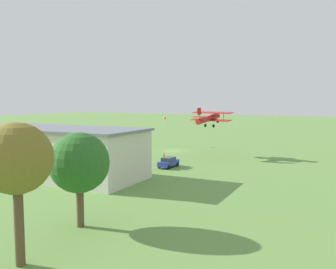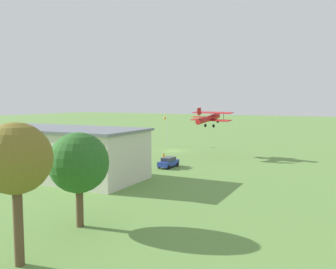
# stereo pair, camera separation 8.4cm
# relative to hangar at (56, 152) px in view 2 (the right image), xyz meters

# --- Properties ---
(ground_plane) EXTENTS (400.00, 400.00, 0.00)m
(ground_plane) POSITION_rel_hangar_xyz_m (-2.91, -31.11, -3.51)
(ground_plane) COLOR #608C42
(hangar) EXTENTS (26.24, 11.67, 7.01)m
(hangar) POSITION_rel_hangar_xyz_m (0.00, 0.00, 0.00)
(hangar) COLOR beige
(hangar) RESTS_ON ground_plane
(biplane) EXTENTS (8.91, 7.77, 3.88)m
(biplane) POSITION_rel_hangar_xyz_m (-12.60, -27.10, 3.96)
(biplane) COLOR #B21E1E
(car_blue) EXTENTS (2.02, 4.39, 1.68)m
(car_blue) POSITION_rel_hangar_xyz_m (-11.02, -13.44, -2.64)
(car_blue) COLOR #23389E
(car_blue) RESTS_ON ground_plane
(car_white) EXTENTS (2.34, 4.72, 1.64)m
(car_white) POSITION_rel_hangar_xyz_m (13.99, -13.42, -2.67)
(car_white) COLOR white
(car_white) RESTS_ON ground_plane
(car_yellow) EXTENTS (2.23, 4.28, 1.64)m
(car_yellow) POSITION_rel_hangar_xyz_m (20.67, -13.76, -2.67)
(car_yellow) COLOR gold
(car_yellow) RESTS_ON ground_plane
(car_black) EXTENTS (2.08, 4.37, 1.60)m
(car_black) POSITION_rel_hangar_xyz_m (27.05, -12.24, -2.68)
(car_black) COLOR black
(car_black) RESTS_ON ground_plane
(person_at_fence_line) EXTENTS (0.54, 0.54, 1.61)m
(person_at_fence_line) POSITION_rel_hangar_xyz_m (-7.92, -17.49, -2.71)
(person_at_fence_line) COLOR #3F3F47
(person_at_fence_line) RESTS_ON ground_plane
(person_by_parked_cars) EXTENTS (0.54, 0.54, 1.61)m
(person_by_parked_cars) POSITION_rel_hangar_xyz_m (-1.20, -14.42, -2.72)
(person_by_parked_cars) COLOR orange
(person_by_parked_cars) RESTS_ON ground_plane
(person_walking_on_apron) EXTENTS (0.52, 0.52, 1.74)m
(person_walking_on_apron) POSITION_rel_hangar_xyz_m (4.04, -15.04, -2.65)
(person_walking_on_apron) COLOR beige
(person_walking_on_apron) RESTS_ON ground_plane
(person_beside_truck) EXTENTS (0.46, 0.46, 1.59)m
(person_beside_truck) POSITION_rel_hangar_xyz_m (-0.27, -16.76, -2.72)
(person_beside_truck) COLOR #3F3F47
(person_beside_truck) RESTS_ON ground_plane
(person_near_hangar_door) EXTENTS (0.48, 0.48, 1.71)m
(person_near_hangar_door) POSITION_rel_hangar_xyz_m (0.68, -18.01, -2.66)
(person_near_hangar_door) COLOR #72338C
(person_near_hangar_door) RESTS_ON ground_plane
(tree_near_perimeter_road) EXTENTS (4.64, 4.64, 9.42)m
(tree_near_perimeter_road) POSITION_rel_hangar_xyz_m (-18.64, 21.79, 3.49)
(tree_near_perimeter_road) COLOR brown
(tree_near_perimeter_road) RESTS_ON ground_plane
(tree_behind_hangar_left) EXTENTS (5.15, 5.15, 8.13)m
(tree_behind_hangar_left) POSITION_rel_hangar_xyz_m (-17.12, 14.33, 2.00)
(tree_behind_hangar_left) COLOR brown
(tree_behind_hangar_left) RESTS_ON ground_plane
(windsock) EXTENTS (1.28, 1.43, 6.97)m
(windsock) POSITION_rel_hangar_xyz_m (2.73, -37.68, 2.59)
(windsock) COLOR silver
(windsock) RESTS_ON ground_plane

